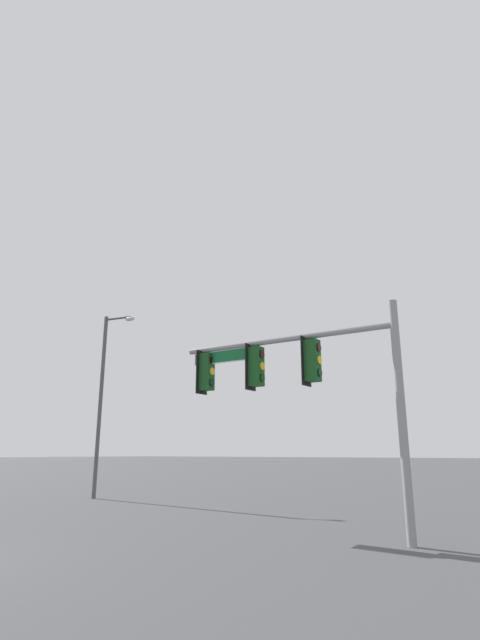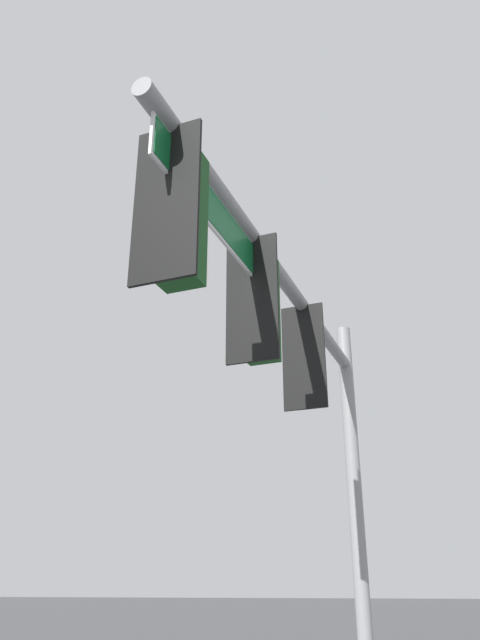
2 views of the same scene
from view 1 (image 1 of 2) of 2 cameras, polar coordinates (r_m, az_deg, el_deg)
name	(u,v)px [view 1 (image 1 of 2)]	position (r m, az deg, el deg)	size (l,w,h in m)	color
signal_pole_near	(292,372)	(13.43, 5.94, -5.98)	(6.36, 0.68, 5.57)	gray
street_lamp	(104,391)	(24.34, -15.27, -7.85)	(1.71, 0.54, 8.37)	#4C4C51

